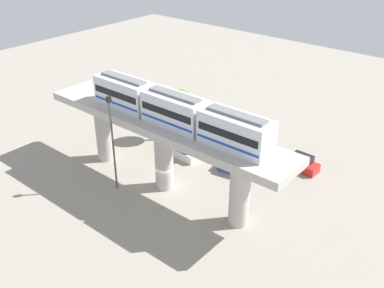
{
  "coord_description": "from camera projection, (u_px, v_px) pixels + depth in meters",
  "views": [
    {
      "loc": [
        28.26,
        27.3,
        26.32
      ],
      "look_at": [
        -2.5,
        1.66,
        4.67
      ],
      "focal_mm": 41.46,
      "sensor_mm": 36.0,
      "label": 1
    }
  ],
  "objects": [
    {
      "name": "parked_car_blue",
      "position": [
        237.0,
        166.0,
        49.25
      ],
      "size": [
        2.52,
        4.45,
        1.76
      ],
      "rotation": [
        0.0,
        0.0,
        0.18
      ],
      "color": "#284CB7",
      "rests_on": "ground"
    },
    {
      "name": "tree_near_viaduct",
      "position": [
        200.0,
        112.0,
        55.62
      ],
      "size": [
        2.96,
        2.96,
        4.89
      ],
      "color": "brown",
      "rests_on": "ground"
    },
    {
      "name": "ground_plane",
      "position": [
        165.0,
        186.0,
        46.99
      ],
      "size": [
        120.0,
        120.0,
        0.0
      ],
      "primitive_type": "plane",
      "color": "gray"
    },
    {
      "name": "parked_car_red",
      "position": [
        300.0,
        163.0,
        49.82
      ],
      "size": [
        1.95,
        4.26,
        1.76
      ],
      "rotation": [
        0.0,
        0.0,
        -0.04
      ],
      "color": "red",
      "rests_on": "ground"
    },
    {
      "name": "tree_far_corner",
      "position": [
        156.0,
        113.0,
        54.63
      ],
      "size": [
        2.97,
        2.97,
        5.21
      ],
      "color": "brown",
      "rests_on": "ground"
    },
    {
      "name": "viaduct",
      "position": [
        163.0,
        137.0,
        44.2
      ],
      "size": [
        5.2,
        28.85,
        7.78
      ],
      "color": "#B7B2AA",
      "rests_on": "ground"
    },
    {
      "name": "tree_mid_lot",
      "position": [
        183.0,
        98.0,
        61.2
      ],
      "size": [
        2.43,
        2.43,
        4.08
      ],
      "color": "brown",
      "rests_on": "ground"
    },
    {
      "name": "parked_car_white",
      "position": [
        184.0,
        151.0,
        52.25
      ],
      "size": [
        2.15,
        4.34,
        1.76
      ],
      "rotation": [
        0.0,
        0.0,
        -0.09
      ],
      "color": "white",
      "rests_on": "ground"
    },
    {
      "name": "signal_post",
      "position": [
        113.0,
        140.0,
        44.07
      ],
      "size": [
        0.44,
        0.28,
        10.38
      ],
      "color": "#4C4C51",
      "rests_on": "ground"
    },
    {
      "name": "train",
      "position": [
        175.0,
        110.0,
        41.63
      ],
      "size": [
        2.64,
        20.5,
        3.24
      ],
      "color": "silver",
      "rests_on": "viaduct"
    }
  ]
}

